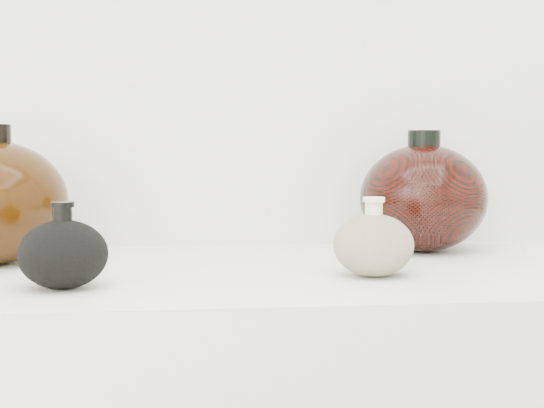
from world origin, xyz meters
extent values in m
cube|color=silver|center=(0.00, 1.21, 1.30)|extent=(3.00, 0.02, 2.60)
cube|color=silver|center=(0.00, 0.95, 0.89)|extent=(1.20, 0.50, 0.03)
ellipsoid|color=black|center=(-0.23, 0.83, 0.94)|extent=(0.13, 0.13, 0.08)
cylinder|color=black|center=(-0.23, 0.83, 0.99)|extent=(0.03, 0.03, 0.02)
cylinder|color=black|center=(-0.23, 0.83, 1.00)|extent=(0.03, 0.03, 0.01)
ellipsoid|color=beige|center=(0.15, 0.87, 0.94)|extent=(0.11, 0.11, 0.08)
cylinder|color=beige|center=(0.15, 0.87, 0.99)|extent=(0.02, 0.02, 0.02)
cylinder|color=beige|center=(0.15, 0.87, 1.00)|extent=(0.03, 0.03, 0.01)
ellipsoid|color=black|center=(0.29, 1.09, 0.99)|extent=(0.25, 0.25, 0.17)
cylinder|color=black|center=(0.29, 1.09, 1.08)|extent=(0.06, 0.06, 0.03)
camera|label=1|loc=(-0.08, -0.08, 1.07)|focal=50.00mm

